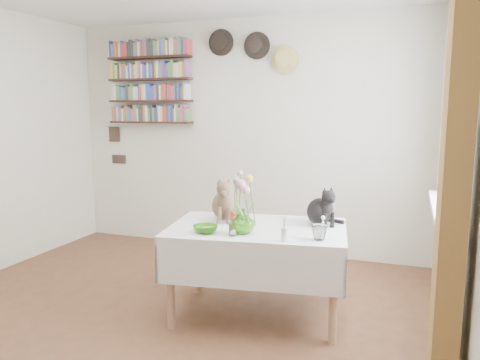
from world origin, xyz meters
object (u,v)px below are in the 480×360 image
at_px(dining_table, 257,249).
at_px(bookshelf_unit, 150,83).
at_px(flower_vase, 243,221).
at_px(black_cat, 320,204).
at_px(tabby_cat, 226,197).

height_order(dining_table, bookshelf_unit, bookshelf_unit).
xyz_separation_m(dining_table, flower_vase, (-0.04, -0.21, 0.26)).
distance_m(black_cat, flower_vase, 0.64).
bearing_deg(dining_table, tabby_cat, 154.74).
bearing_deg(tabby_cat, dining_table, -41.14).
xyz_separation_m(tabby_cat, bookshelf_unit, (-1.46, 1.35, 0.97)).
bearing_deg(flower_vase, black_cat, 44.92).
bearing_deg(black_cat, bookshelf_unit, 104.51).
bearing_deg(flower_vase, bookshelf_unit, 135.23).
bearing_deg(black_cat, flower_vase, 179.49).
distance_m(dining_table, flower_vase, 0.34).
xyz_separation_m(black_cat, bookshelf_unit, (-2.18, 1.26, 1.00)).
xyz_separation_m(dining_table, black_cat, (0.41, 0.24, 0.32)).
xyz_separation_m(dining_table, tabby_cat, (-0.31, 0.14, 0.35)).
relative_size(tabby_cat, bookshelf_unit, 0.36).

